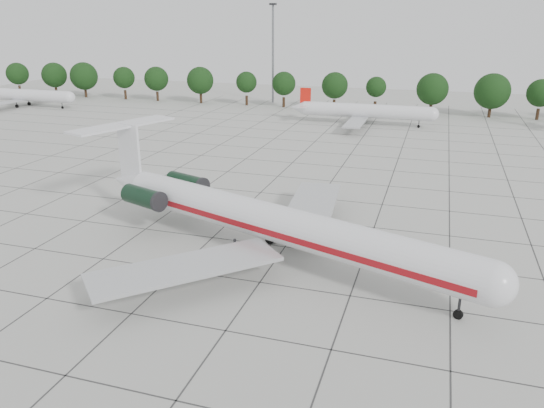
% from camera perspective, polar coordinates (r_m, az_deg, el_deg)
% --- Properties ---
extents(ground, '(260.00, 260.00, 0.00)m').
position_cam_1_polar(ground, '(54.06, 1.41, -4.64)').
color(ground, beige).
rests_on(ground, ground).
extents(apron_joints, '(170.00, 170.00, 0.02)m').
position_cam_1_polar(apron_joints, '(67.61, 4.93, 0.35)').
color(apron_joints, '#383838').
rests_on(apron_joints, ground).
extents(main_airliner, '(44.53, 33.85, 10.73)m').
position_cam_1_polar(main_airliner, '(51.08, -1.45, -1.51)').
color(main_airliner, silver).
rests_on(main_airliner, ground).
extents(bg_airliner_a, '(28.24, 27.20, 7.40)m').
position_cam_1_polar(bg_airliner_a, '(154.09, -25.11, 10.54)').
color(bg_airliner_a, silver).
rests_on(bg_airliner_a, ground).
extents(bg_airliner_c, '(28.24, 27.20, 7.40)m').
position_cam_1_polar(bg_airliner_c, '(117.37, 9.97, 9.80)').
color(bg_airliner_c, silver).
rests_on(bg_airliner_c, ground).
extents(tree_line, '(249.86, 8.44, 10.22)m').
position_cam_1_polar(tree_line, '(135.79, 6.77, 12.54)').
color(tree_line, '#332114').
rests_on(tree_line, ground).
extents(floodlight_mast, '(1.60, 1.60, 25.45)m').
position_cam_1_polar(floodlight_mast, '(146.29, 0.10, 16.43)').
color(floodlight_mast, slate).
rests_on(floodlight_mast, ground).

